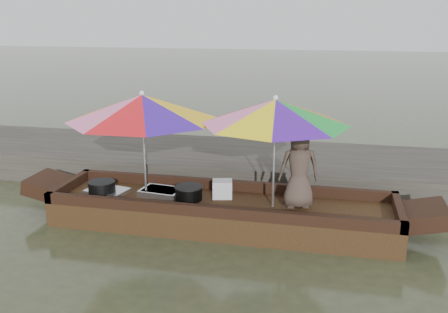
% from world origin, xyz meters
% --- Properties ---
extents(water, '(80.00, 80.00, 0.00)m').
position_xyz_m(water, '(0.00, 0.00, 0.00)').
color(water, '#323724').
rests_on(water, ground).
extents(dock, '(22.00, 2.20, 0.50)m').
position_xyz_m(dock, '(0.00, 2.20, 0.25)').
color(dock, '#2D2B26').
rests_on(dock, ground).
extents(boat_hull, '(4.87, 1.20, 0.35)m').
position_xyz_m(boat_hull, '(0.00, 0.00, 0.17)').
color(boat_hull, black).
rests_on(boat_hull, water).
extents(cooking_pot, '(0.39, 0.39, 0.21)m').
position_xyz_m(cooking_pot, '(-1.80, -0.09, 0.45)').
color(cooking_pot, black).
rests_on(cooking_pot, boat_hull).
extents(tray_crayfish, '(0.64, 0.48, 0.09)m').
position_xyz_m(tray_crayfish, '(-0.95, 0.10, 0.39)').
color(tray_crayfish, silver).
rests_on(tray_crayfish, boat_hull).
extents(tray_scallop, '(0.67, 0.53, 0.06)m').
position_xyz_m(tray_scallop, '(-1.77, 0.00, 0.38)').
color(tray_scallop, silver).
rests_on(tray_scallop, boat_hull).
extents(charcoal_grill, '(0.39, 0.39, 0.18)m').
position_xyz_m(charcoal_grill, '(-0.50, 0.02, 0.44)').
color(charcoal_grill, black).
rests_on(charcoal_grill, boat_hull).
extents(supply_bag, '(0.32, 0.28, 0.26)m').
position_xyz_m(supply_bag, '(-0.05, 0.20, 0.48)').
color(supply_bag, silver).
rests_on(supply_bag, boat_hull).
extents(vendor, '(0.63, 0.50, 1.14)m').
position_xyz_m(vendor, '(1.05, 0.07, 0.92)').
color(vendor, '#46382F').
rests_on(vendor, boat_hull).
extents(umbrella_bow, '(2.78, 2.78, 1.55)m').
position_xyz_m(umbrella_bow, '(-1.15, 0.00, 1.12)').
color(umbrella_bow, yellow).
rests_on(umbrella_bow, boat_hull).
extents(umbrella_stern, '(2.16, 2.16, 1.55)m').
position_xyz_m(umbrella_stern, '(0.72, 0.00, 1.12)').
color(umbrella_stern, orange).
rests_on(umbrella_stern, boat_hull).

